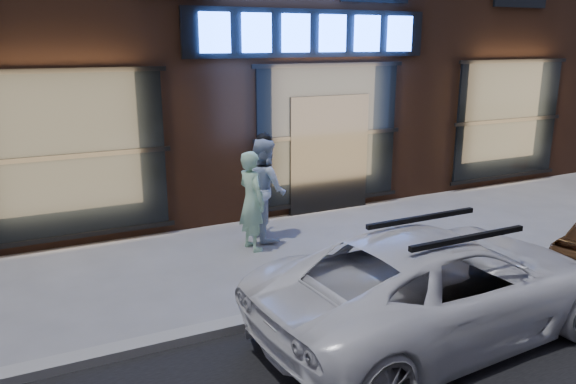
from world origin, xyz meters
name	(u,v)px	position (x,y,z in m)	size (l,w,h in m)	color
ground	(457,278)	(0.00, 0.00, 0.00)	(90.00, 90.00, 0.00)	slate
curb	(458,274)	(0.00, 0.00, 0.06)	(60.00, 0.25, 0.12)	gray
man_bowtie	(252,201)	(-2.31, 2.50, 0.85)	(0.62, 0.41, 1.71)	#ADE3BA
man_cap	(264,189)	(-1.89, 2.93, 0.92)	(0.89, 0.70, 1.84)	white
white_suv	(440,283)	(-1.38, -1.15, 0.65)	(2.17, 4.70, 1.31)	white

